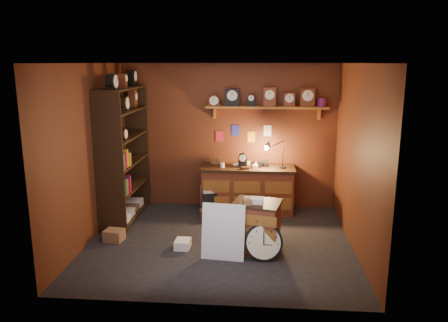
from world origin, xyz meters
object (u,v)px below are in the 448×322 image
low_cabinet (257,225)px  workbench (248,187)px  big_round_clock (264,242)px  shelving_unit (122,148)px

low_cabinet → workbench: bearing=108.0°
low_cabinet → big_round_clock: (0.10, -0.29, -0.15)m
shelving_unit → low_cabinet: 2.80m
shelving_unit → workbench: size_ratio=1.51×
big_round_clock → workbench: bearing=97.9°
shelving_unit → low_cabinet: shelving_unit is taller
shelving_unit → big_round_clock: (2.46, -1.56, -0.99)m
workbench → big_round_clock: 2.08m
workbench → big_round_clock: size_ratio=3.19×
low_cabinet → big_round_clock: size_ratio=1.57×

